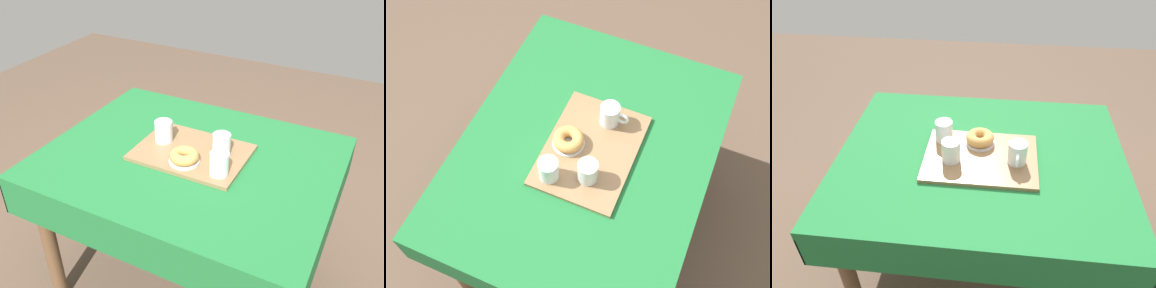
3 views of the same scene
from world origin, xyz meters
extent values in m
plane|color=brown|center=(0.00, 0.00, 0.00)|extent=(6.00, 6.00, 0.00)
cube|color=#1E6B33|center=(0.00, 0.00, 0.71)|extent=(1.19, 0.93, 0.04)
cube|color=#1E6B33|center=(0.00, -0.46, 0.62)|extent=(1.19, 0.01, 0.14)
cube|color=#1E6B33|center=(0.00, 0.46, 0.62)|extent=(1.19, 0.01, 0.14)
cube|color=#1E6B33|center=(-0.59, 0.00, 0.62)|extent=(0.01, 0.93, 0.14)
cube|color=#1E6B33|center=(0.59, 0.00, 0.62)|extent=(0.01, 0.93, 0.14)
cylinder|color=brown|center=(-0.50, -0.37, 0.35)|extent=(0.06, 0.06, 0.69)
cylinder|color=brown|center=(0.50, -0.37, 0.35)|extent=(0.06, 0.06, 0.69)
cylinder|color=brown|center=(0.50, 0.37, 0.35)|extent=(0.06, 0.06, 0.69)
cube|color=olive|center=(0.00, -0.02, 0.74)|extent=(0.46, 0.33, 0.02)
cylinder|color=white|center=(0.14, -0.04, 0.79)|extent=(0.08, 0.08, 0.09)
cylinder|color=maroon|center=(0.14, -0.04, 0.78)|extent=(0.07, 0.07, 0.07)
torus|color=white|center=(0.14, -0.09, 0.80)|extent=(0.01, 0.05, 0.05)
cylinder|color=white|center=(-0.12, -0.06, 0.79)|extent=(0.07, 0.07, 0.09)
cylinder|color=silver|center=(-0.12, -0.06, 0.78)|extent=(0.06, 0.06, 0.05)
cylinder|color=white|center=(-0.16, 0.08, 0.79)|extent=(0.07, 0.07, 0.09)
cylinder|color=silver|center=(-0.16, 0.08, 0.77)|extent=(0.06, 0.06, 0.05)
cylinder|color=silver|center=(-0.01, 0.07, 0.75)|extent=(0.12, 0.12, 0.01)
torus|color=tan|center=(-0.01, 0.07, 0.78)|extent=(0.12, 0.12, 0.04)
camera|label=1|loc=(-0.67, 1.28, 1.69)|focal=39.35mm
camera|label=2|loc=(-0.89, -0.35, 2.29)|focal=45.07mm
camera|label=3|loc=(0.06, -1.16, 1.70)|focal=34.12mm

